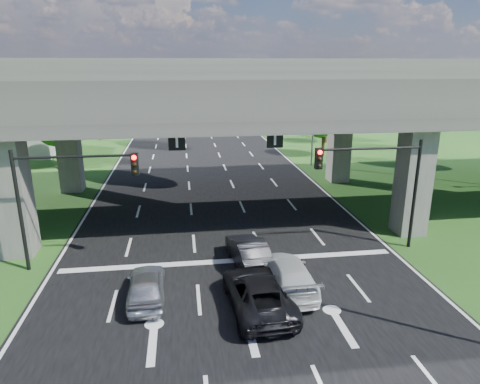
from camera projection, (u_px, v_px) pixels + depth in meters
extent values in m
plane|color=#214416|center=(240.00, 297.00, 18.65)|extent=(160.00, 160.00, 0.00)
cube|color=black|center=(219.00, 218.00, 28.13)|extent=(18.00, 120.00, 0.03)
cube|color=#373432|center=(215.00, 92.00, 27.72)|extent=(80.00, 15.00, 2.00)
cube|color=#5D5A55|center=(227.00, 69.00, 20.41)|extent=(80.00, 0.50, 1.00)
cube|color=#5D5A55|center=(207.00, 67.00, 34.16)|extent=(80.00, 0.50, 1.00)
cube|color=#5D5A55|center=(12.00, 191.00, 21.89)|extent=(1.60, 1.60, 7.00)
cube|color=#5D5A55|center=(69.00, 147.00, 33.27)|extent=(1.60, 1.60, 7.00)
cube|color=#5D5A55|center=(414.00, 176.00, 24.76)|extent=(1.60, 1.60, 7.00)
cube|color=#5D5A55|center=(340.00, 140.00, 36.14)|extent=(1.60, 1.60, 7.00)
cube|color=black|center=(177.00, 142.00, 21.33)|extent=(0.85, 0.06, 0.85)
cube|color=black|center=(275.00, 140.00, 21.98)|extent=(0.85, 0.06, 0.85)
cylinder|color=black|center=(415.00, 195.00, 22.88)|extent=(0.18, 0.18, 6.00)
cylinder|color=black|center=(370.00, 149.00, 21.77)|extent=(5.50, 0.12, 0.12)
cube|color=black|center=(319.00, 159.00, 21.36)|extent=(0.35, 0.28, 1.05)
sphere|color=#FF0C05|center=(320.00, 152.00, 21.10)|extent=(0.22, 0.22, 0.22)
cylinder|color=black|center=(20.00, 212.00, 20.27)|extent=(0.18, 0.18, 6.00)
cylinder|color=black|center=(74.00, 157.00, 19.88)|extent=(5.50, 0.12, 0.12)
cube|color=black|center=(135.00, 164.00, 20.18)|extent=(0.35, 0.28, 1.05)
sphere|color=#FF0C05|center=(134.00, 158.00, 19.93)|extent=(0.22, 0.22, 0.22)
cylinder|color=gray|center=(314.00, 115.00, 41.34)|extent=(0.16, 0.16, 10.00)
cylinder|color=gray|center=(301.00, 64.00, 39.78)|extent=(3.00, 0.10, 0.10)
cube|color=gray|center=(285.00, 65.00, 39.61)|extent=(0.60, 0.25, 0.18)
cylinder|color=gray|center=(277.00, 101.00, 56.51)|extent=(0.16, 0.16, 10.00)
cylinder|color=gray|center=(267.00, 64.00, 54.95)|extent=(3.00, 0.10, 0.10)
cube|color=gray|center=(255.00, 65.00, 54.79)|extent=(0.60, 0.25, 0.18)
cylinder|color=black|center=(59.00, 151.00, 41.00)|extent=(0.36, 0.36, 3.30)
sphere|color=#1B4913|center=(55.00, 120.00, 40.13)|extent=(4.50, 4.50, 4.50)
sphere|color=#1B4913|center=(57.00, 106.00, 39.51)|extent=(3.60, 3.60, 3.60)
sphere|color=#1B4913|center=(54.00, 129.00, 40.73)|extent=(3.30, 3.30, 3.30)
cylinder|color=black|center=(50.00, 140.00, 48.26)|extent=(0.36, 0.36, 2.86)
sphere|color=#1B4913|center=(47.00, 117.00, 47.51)|extent=(3.90, 3.90, 3.90)
sphere|color=#1B4913|center=(49.00, 107.00, 46.94)|extent=(3.12, 3.12, 3.12)
sphere|color=#1B4913|center=(46.00, 124.00, 48.07)|extent=(2.86, 2.86, 2.86)
cylinder|color=black|center=(99.00, 127.00, 56.27)|extent=(0.36, 0.36, 3.52)
sphere|color=#1B4913|center=(97.00, 102.00, 55.35)|extent=(4.80, 4.80, 4.80)
sphere|color=#1B4913|center=(98.00, 91.00, 54.70)|extent=(3.84, 3.84, 3.84)
sphere|color=#1B4913|center=(95.00, 109.00, 55.97)|extent=(3.52, 3.52, 3.52)
cylinder|color=black|center=(323.00, 142.00, 46.46)|extent=(0.36, 0.36, 3.08)
sphere|color=#1B4913|center=(325.00, 116.00, 45.65)|extent=(4.20, 4.20, 4.20)
sphere|color=#1B4913|center=(330.00, 104.00, 45.05)|extent=(3.36, 3.36, 3.36)
sphere|color=#1B4913|center=(320.00, 124.00, 46.23)|extent=(3.08, 3.08, 3.08)
cylinder|color=black|center=(326.00, 131.00, 54.47)|extent=(0.36, 0.36, 2.86)
sphere|color=#1B4913|center=(327.00, 111.00, 53.71)|extent=(3.90, 3.90, 3.90)
sphere|color=#1B4913|center=(331.00, 101.00, 53.14)|extent=(3.12, 3.12, 3.12)
sphere|color=#1B4913|center=(323.00, 117.00, 54.28)|extent=(2.86, 2.86, 2.86)
cylinder|color=black|center=(281.00, 122.00, 61.47)|extent=(0.36, 0.36, 3.30)
sphere|color=#1B4913|center=(281.00, 101.00, 60.60)|extent=(4.50, 4.50, 4.50)
sphere|color=#1B4913|center=(285.00, 91.00, 59.98)|extent=(3.60, 3.60, 3.60)
sphere|color=#1B4913|center=(279.00, 107.00, 61.20)|extent=(3.30, 3.30, 3.30)
imported|color=#AFB2B7|center=(146.00, 286.00, 18.18)|extent=(1.70, 3.98, 1.34)
imported|color=black|center=(248.00, 251.00, 21.39)|extent=(1.95, 4.42, 1.41)
imported|color=silver|center=(288.00, 274.00, 19.10)|extent=(2.06, 4.87, 1.40)
imported|color=black|center=(258.00, 292.00, 17.55)|extent=(2.66, 5.27, 1.43)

